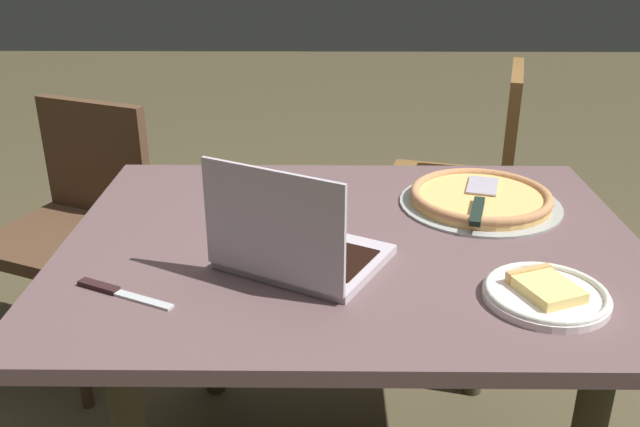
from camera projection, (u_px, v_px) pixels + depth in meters
dining_table at (352, 274)px, 1.48m from camera, size 1.21×0.92×0.70m
laptop at (296, 247)px, 1.31m from camera, size 0.37×0.35×0.23m
pizza_plate at (546, 293)px, 1.21m from camera, size 0.22×0.22×0.04m
pizza_tray at (480, 198)px, 1.61m from camera, size 0.38×0.38×0.04m
table_knife at (115, 291)px, 1.24m from camera, size 0.19×0.11×0.01m
chair_near at (470, 175)px, 2.37m from camera, size 0.53×0.53×0.87m
chair_far at (77, 217)px, 2.11m from camera, size 0.53×0.53×0.81m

